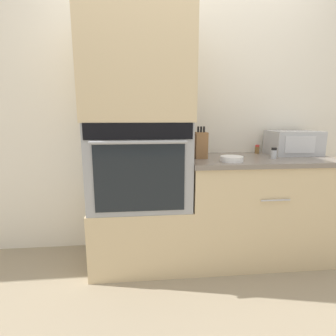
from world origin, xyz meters
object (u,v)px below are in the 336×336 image
at_px(bowl, 232,159).
at_px(condiment_jar_near, 196,151).
at_px(wall_oven, 140,163).
at_px(condiment_jar_mid, 257,149).
at_px(knife_block, 201,145).
at_px(microwave, 293,143).
at_px(condiment_jar_far, 274,153).

bearing_deg(bowl, condiment_jar_near, 119.16).
xyz_separation_m(wall_oven, condiment_jar_mid, (1.05, 0.22, 0.07)).
distance_m(wall_oven, knife_block, 0.51).
relative_size(wall_oven, microwave, 1.79).
relative_size(bowl, condiment_jar_far, 1.92).
distance_m(microwave, knife_block, 0.85).
bearing_deg(bowl, knife_block, 137.31).
xyz_separation_m(wall_oven, bowl, (0.68, -0.17, 0.05)).
bearing_deg(condiment_jar_near, microwave, -3.83).
relative_size(bowl, condiment_jar_mid, 2.16).
distance_m(wall_oven, bowl, 0.70).
relative_size(knife_block, condiment_jar_mid, 3.21).
bearing_deg(condiment_jar_far, condiment_jar_near, 155.59).
distance_m(bowl, condiment_jar_mid, 0.54).
bearing_deg(knife_block, bowl, -42.69).
bearing_deg(bowl, condiment_jar_far, 13.86).
height_order(microwave, condiment_jar_far, microwave).
xyz_separation_m(wall_oven, microwave, (1.33, 0.13, 0.14)).
bearing_deg(condiment_jar_near, condiment_jar_mid, 3.68).
distance_m(wall_oven, condiment_jar_far, 1.06).
height_order(bowl, condiment_jar_far, condiment_jar_far).
bearing_deg(wall_oven, condiment_jar_near, 20.77).
bearing_deg(condiment_jar_near, wall_oven, -159.23).
distance_m(knife_block, condiment_jar_mid, 0.61).
bearing_deg(knife_block, condiment_jar_near, 89.79).
bearing_deg(condiment_jar_far, bowl, -166.14).
xyz_separation_m(knife_block, condiment_jar_far, (0.57, -0.09, -0.06)).
bearing_deg(microwave, knife_block, -172.41).
xyz_separation_m(knife_block, bowl, (0.20, -0.18, -0.09)).
bearing_deg(microwave, condiment_jar_near, 176.17).
relative_size(microwave, bowl, 2.47).
height_order(wall_oven, condiment_jar_far, wall_oven).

